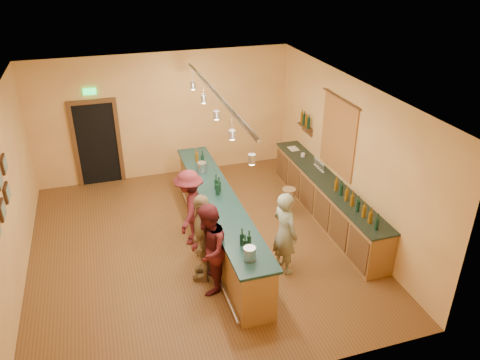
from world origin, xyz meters
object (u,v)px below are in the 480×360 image
object	(u,v)px
customer_b	(203,237)
customer_c	(190,207)
bartender	(285,233)
bar_stool	(289,195)
tasting_bar	(219,216)
customer_a	(208,249)
back_counter	(326,199)

from	to	relation	value
customer_b	customer_c	xyz separation A→B (m)	(-0.00, 1.18, -0.05)
bartender	customer_b	size ratio (longest dim) A/B	0.95
bartender	bar_stool	distance (m)	2.09
customer_c	bar_stool	world-z (taller)	customer_c
tasting_bar	customer_c	bearing A→B (deg)	160.99
customer_a	bar_stool	xyz separation A→B (m)	(2.34, 1.99, -0.37)
tasting_bar	customer_c	world-z (taller)	customer_c
bar_stool	back_counter	bearing A→B (deg)	-32.08
customer_b	customer_c	world-z (taller)	customer_b
customer_a	bartender	bearing A→B (deg)	115.89
bar_stool	customer_c	bearing A→B (deg)	-169.49
customer_a	bar_stool	size ratio (longest dim) A/B	2.71
customer_c	tasting_bar	bearing A→B (deg)	93.80
back_counter	customer_b	distance (m)	3.28
customer_c	bar_stool	size ratio (longest dim) A/B	2.57
back_counter	tasting_bar	size ratio (longest dim) A/B	0.89
tasting_bar	customer_c	distance (m)	0.61
customer_b	bartender	bearing A→B (deg)	103.21
customer_a	customer_c	distance (m)	1.56
customer_b	bar_stool	size ratio (longest dim) A/B	2.74
tasting_bar	bartender	xyz separation A→B (m)	(0.92, -1.24, 0.21)
customer_b	bar_stool	world-z (taller)	customer_b
bar_stool	tasting_bar	bearing A→B (deg)	-160.82
bartender	customer_c	world-z (taller)	bartender
bartender	customer_a	xyz separation A→B (m)	(-1.47, -0.13, 0.03)
back_counter	customer_b	size ratio (longest dim) A/B	2.66
back_counter	customer_c	bearing A→B (deg)	179.85
customer_c	back_counter	bearing A→B (deg)	112.66
back_counter	customer_a	world-z (taller)	customer_a
back_counter	bartender	world-z (taller)	bartender
customer_b	customer_c	bearing A→B (deg)	-157.02
tasting_bar	bartender	size ratio (longest dim) A/B	3.12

